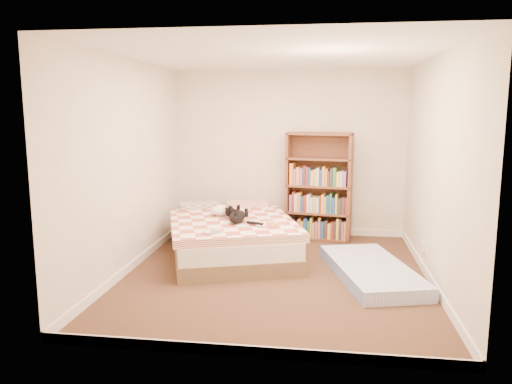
# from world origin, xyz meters

# --- Properties ---
(room) EXTENTS (3.51, 4.01, 2.51)m
(room) POSITION_xyz_m (0.00, 0.00, 1.20)
(room) COLOR #3F2B1B
(room) RESTS_ON ground
(bed) EXTENTS (2.07, 2.47, 0.56)m
(bed) POSITION_xyz_m (-0.66, 0.75, 0.26)
(bed) COLOR brown
(bed) RESTS_ON room
(bookshelf) EXTENTS (1.00, 0.46, 1.58)m
(bookshelf) POSITION_xyz_m (0.47, 1.75, 0.58)
(bookshelf) COLOR #502D1B
(bookshelf) RESTS_ON room
(floor_mattress) EXTENTS (1.19, 1.86, 0.15)m
(floor_mattress) POSITION_xyz_m (1.11, 0.06, 0.08)
(floor_mattress) COLOR #7288BF
(floor_mattress) RESTS_ON room
(black_cat) EXTENTS (0.40, 0.74, 0.17)m
(black_cat) POSITION_xyz_m (-0.53, 0.52, 0.58)
(black_cat) COLOR black
(black_cat) RESTS_ON bed
(white_dog) EXTENTS (0.30, 0.32, 0.14)m
(white_dog) POSITION_xyz_m (-0.81, 0.83, 0.58)
(white_dog) COLOR white
(white_dog) RESTS_ON bed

